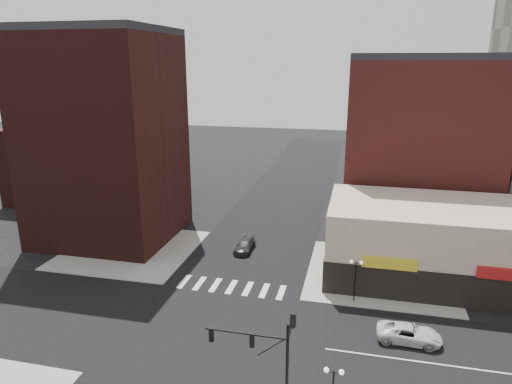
% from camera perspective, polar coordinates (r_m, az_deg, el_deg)
% --- Properties ---
extents(ground, '(240.00, 240.00, 0.00)m').
position_cam_1_polar(ground, '(40.30, -6.31, -17.07)').
color(ground, black).
rests_on(ground, ground).
extents(road_ew, '(200.00, 14.00, 0.02)m').
position_cam_1_polar(road_ew, '(40.30, -6.31, -17.06)').
color(road_ew, black).
rests_on(road_ew, ground).
extents(road_ns, '(14.00, 200.00, 0.02)m').
position_cam_1_polar(road_ns, '(40.29, -6.31, -17.06)').
color(road_ns, black).
rests_on(road_ns, ground).
extents(sidewalk_nw, '(15.00, 15.00, 0.12)m').
position_cam_1_polar(sidewalk_nw, '(57.44, -15.33, -6.94)').
color(sidewalk_nw, gray).
rests_on(sidewalk_nw, ground).
extents(sidewalk_ne, '(15.00, 15.00, 0.12)m').
position_cam_1_polar(sidewalk_ne, '(51.20, 15.13, -9.85)').
color(sidewalk_ne, gray).
rests_on(sidewalk_ne, ground).
extents(building_nw, '(16.00, 15.00, 25.00)m').
position_cam_1_polar(building_nw, '(59.58, -18.26, 6.14)').
color(building_nw, '#341510').
rests_on(building_nw, ground).
extents(building_nw_low, '(20.00, 18.00, 12.00)m').
position_cam_1_polar(building_nw_low, '(80.49, -20.19, 3.66)').
color(building_nw_low, '#341510').
rests_on(building_nw_low, ground).
extents(building_ne_midrise, '(18.00, 15.00, 22.00)m').
position_cam_1_polar(building_ne_midrise, '(62.58, 19.63, 5.06)').
color(building_ne_midrise, maroon).
rests_on(building_ne_midrise, ground).
extents(building_ne_row, '(24.20, 12.20, 8.00)m').
position_cam_1_polar(building_ne_row, '(51.13, 22.72, -6.65)').
color(building_ne_row, beige).
rests_on(building_ne_row, ground).
extents(traffic_signal, '(5.59, 3.09, 7.77)m').
position_cam_1_polar(traffic_signal, '(29.64, 2.13, -18.97)').
color(traffic_signal, black).
rests_on(traffic_signal, ground).
extents(street_lamp_se_a, '(1.22, 0.32, 4.16)m').
position_cam_1_polar(street_lamp_se_a, '(30.18, 9.64, -22.45)').
color(street_lamp_se_a, black).
rests_on(street_lamp_se_a, sidewalk_se).
extents(street_lamp_ne, '(1.22, 0.32, 4.16)m').
position_cam_1_polar(street_lamp_ne, '(43.86, 12.36, -9.53)').
color(street_lamp_ne, black).
rests_on(street_lamp_ne, sidewalk_ne).
extents(white_suv, '(5.17, 2.48, 1.42)m').
position_cam_1_polar(white_suv, '(40.60, 18.60, -16.44)').
color(white_suv, silver).
rests_on(white_suv, ground).
extents(dark_sedan_north, '(1.91, 4.65, 1.35)m').
position_cam_1_polar(dark_sedan_north, '(55.02, -1.42, -6.69)').
color(dark_sedan_north, black).
rests_on(dark_sedan_north, ground).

